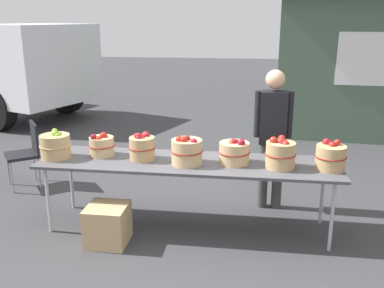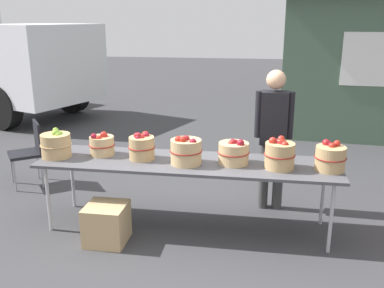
# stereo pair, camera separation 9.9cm
# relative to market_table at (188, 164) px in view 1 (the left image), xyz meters

# --- Properties ---
(ground_plane) EXTENTS (40.00, 40.00, 0.00)m
(ground_plane) POSITION_rel_market_table_xyz_m (0.00, 0.00, -0.72)
(ground_plane) COLOR #38383A
(market_table) EXTENTS (3.10, 0.76, 0.75)m
(market_table) POSITION_rel_market_table_xyz_m (0.00, 0.00, 0.00)
(market_table) COLOR #4C4C51
(market_table) RESTS_ON ground
(apple_basket_green_0) EXTENTS (0.33, 0.33, 0.30)m
(apple_basket_green_0) POSITION_rel_market_table_xyz_m (-1.40, -0.07, 0.17)
(apple_basket_green_0) COLOR tan
(apple_basket_green_0) RESTS_ON market_table
(apple_basket_red_0) EXTENTS (0.28, 0.28, 0.26)m
(apple_basket_red_0) POSITION_rel_market_table_xyz_m (-0.95, 0.07, 0.15)
(apple_basket_red_0) COLOR tan
(apple_basket_red_0) RESTS_ON market_table
(apple_basket_red_1) EXTENTS (0.29, 0.29, 0.29)m
(apple_basket_red_1) POSITION_rel_market_table_xyz_m (-0.49, 0.00, 0.17)
(apple_basket_red_1) COLOR tan
(apple_basket_red_1) RESTS_ON market_table
(apple_basket_red_2) EXTENTS (0.33, 0.33, 0.31)m
(apple_basket_red_2) POSITION_rel_market_table_xyz_m (0.00, -0.08, 0.17)
(apple_basket_red_2) COLOR tan
(apple_basket_red_2) RESTS_ON market_table
(apple_basket_red_3) EXTENTS (0.33, 0.33, 0.28)m
(apple_basket_red_3) POSITION_rel_market_table_xyz_m (0.47, 0.00, 0.15)
(apple_basket_red_3) COLOR tan
(apple_basket_red_3) RESTS_ON market_table
(apple_basket_red_4) EXTENTS (0.31, 0.31, 0.31)m
(apple_basket_red_4) POSITION_rel_market_table_xyz_m (0.93, -0.06, 0.18)
(apple_basket_red_4) COLOR tan
(apple_basket_red_4) RESTS_ON market_table
(apple_basket_red_5) EXTENTS (0.31, 0.31, 0.29)m
(apple_basket_red_5) POSITION_rel_market_table_xyz_m (1.41, -0.04, 0.16)
(apple_basket_red_5) COLOR tan
(apple_basket_red_5) RESTS_ON market_table
(vendor_adult) EXTENTS (0.43, 0.23, 1.63)m
(vendor_adult) POSITION_rel_market_table_xyz_m (0.88, 0.65, 0.25)
(vendor_adult) COLOR #3F3F3F
(vendor_adult) RESTS_ON ground
(food_kiosk) EXTENTS (3.71, 3.16, 2.74)m
(food_kiosk) POSITION_rel_market_table_xyz_m (2.67, 4.77, 0.67)
(food_kiosk) COLOR #47604C
(food_kiosk) RESTS_ON ground
(folding_chair) EXTENTS (0.56, 0.56, 0.86)m
(folding_chair) POSITION_rel_market_table_xyz_m (-2.29, 0.90, -0.21)
(folding_chair) COLOR black
(folding_chair) RESTS_ON ground
(produce_crate) EXTENTS (0.40, 0.40, 0.40)m
(produce_crate) POSITION_rel_market_table_xyz_m (-0.75, -0.44, -0.52)
(produce_crate) COLOR tan
(produce_crate) RESTS_ON ground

